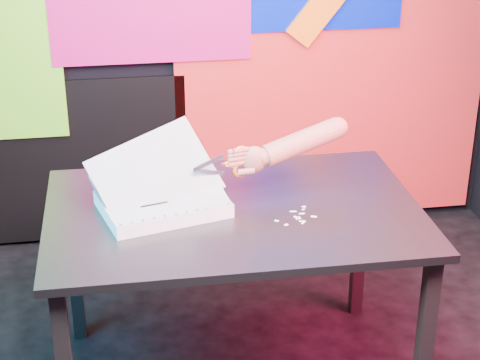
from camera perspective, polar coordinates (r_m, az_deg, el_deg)
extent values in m
cube|color=red|center=(4.10, 6.61, 7.59)|extent=(1.60, 0.02, 1.60)
cube|color=black|center=(4.10, -12.89, 1.20)|extent=(1.30, 0.02, 0.85)
cube|color=black|center=(3.37, -11.75, -5.77)|extent=(0.05, 0.05, 0.72)
cube|color=black|center=(2.90, 12.97, -11.46)|extent=(0.05, 0.05, 0.72)
cube|color=black|center=(3.51, 8.50, -4.26)|extent=(0.05, 0.05, 0.72)
cube|color=#242425|center=(2.87, -0.46, -2.31)|extent=(1.34, 0.89, 0.03)
cube|color=silver|center=(2.86, -5.53, -1.71)|extent=(0.49, 0.41, 0.05)
cube|color=white|center=(2.84, -5.55, -1.24)|extent=(0.48, 0.41, 0.00)
cube|color=white|center=(2.84, -5.55, -1.15)|extent=(0.48, 0.38, 0.13)
cube|color=white|center=(2.85, -5.79, -0.60)|extent=(0.49, 0.37, 0.22)
cube|color=white|center=(2.84, -6.05, 0.37)|extent=(0.50, 0.32, 0.31)
cylinder|color=black|center=(2.67, -8.48, -3.16)|extent=(0.01, 0.01, 0.00)
cylinder|color=black|center=(2.68, -7.69, -3.01)|extent=(0.01, 0.01, 0.00)
cylinder|color=black|center=(2.69, -6.90, -2.86)|extent=(0.01, 0.01, 0.00)
cylinder|color=black|center=(2.70, -6.12, -2.71)|extent=(0.01, 0.01, 0.00)
cylinder|color=black|center=(2.71, -5.35, -2.57)|extent=(0.01, 0.01, 0.00)
cylinder|color=black|center=(2.72, -4.58, -2.42)|extent=(0.01, 0.01, 0.00)
cylinder|color=black|center=(2.73, -3.82, -2.28)|extent=(0.01, 0.01, 0.00)
cylinder|color=black|center=(2.74, -3.07, -2.13)|extent=(0.01, 0.01, 0.00)
cylinder|color=black|center=(2.76, -2.32, -1.99)|extent=(0.01, 0.01, 0.00)
cylinder|color=black|center=(2.77, -1.58, -1.85)|extent=(0.01, 0.01, 0.00)
cylinder|color=black|center=(2.78, -0.85, -1.71)|extent=(0.01, 0.01, 0.00)
cylinder|color=black|center=(2.92, -10.02, -0.76)|extent=(0.01, 0.01, 0.00)
cylinder|color=black|center=(2.93, -9.30, -0.63)|extent=(0.01, 0.01, 0.00)
cylinder|color=black|center=(2.94, -8.58, -0.50)|extent=(0.01, 0.01, 0.00)
cylinder|color=black|center=(2.95, -7.86, -0.37)|extent=(0.01, 0.01, 0.00)
cylinder|color=black|center=(2.96, -7.14, -0.25)|extent=(0.01, 0.01, 0.00)
cylinder|color=black|center=(2.97, -6.43, -0.12)|extent=(0.01, 0.01, 0.00)
cylinder|color=black|center=(2.98, -5.73, 0.00)|extent=(0.01, 0.01, 0.00)
cylinder|color=black|center=(2.99, -5.03, 0.12)|extent=(0.01, 0.01, 0.00)
cylinder|color=black|center=(3.00, -4.34, 0.25)|extent=(0.01, 0.01, 0.00)
cylinder|color=black|center=(3.01, -3.65, 0.37)|extent=(0.01, 0.01, 0.00)
cylinder|color=black|center=(3.02, -2.96, 0.49)|extent=(0.01, 0.01, 0.00)
cube|color=black|center=(2.87, -7.79, -1.12)|extent=(0.08, 0.03, 0.00)
cube|color=black|center=(2.88, -5.34, -0.88)|extent=(0.06, 0.02, 0.00)
cube|color=black|center=(2.79, -6.12, -1.73)|extent=(0.10, 0.04, 0.00)
cube|color=silver|center=(2.84, -2.26, 1.22)|extent=(0.12, 0.03, 0.05)
cube|color=silver|center=(2.86, -2.25, 0.59)|extent=(0.12, 0.03, 0.05)
cylinder|color=silver|center=(2.87, -1.20, 1.09)|extent=(0.01, 0.01, 0.01)
cube|color=orange|center=(2.88, -0.81, 1.03)|extent=(0.05, 0.02, 0.02)
cube|color=orange|center=(2.88, -0.81, 1.29)|extent=(0.05, 0.02, 0.02)
torus|color=orange|center=(2.88, 0.06, 1.86)|extent=(0.06, 0.03, 0.06)
torus|color=orange|center=(2.91, 0.06, 0.77)|extent=(0.06, 0.03, 0.06)
ellipsoid|color=#8A584A|center=(2.92, 0.98, 1.47)|extent=(0.10, 0.06, 0.10)
cylinder|color=#8A584A|center=(2.90, 0.06, 1.24)|extent=(0.08, 0.04, 0.02)
cylinder|color=#8A584A|center=(2.89, 0.06, 1.57)|extent=(0.07, 0.04, 0.02)
cylinder|color=#8A584A|center=(2.88, 0.06, 1.87)|extent=(0.07, 0.04, 0.02)
cylinder|color=#8A584A|center=(2.88, 0.07, 2.13)|extent=(0.06, 0.03, 0.02)
cylinder|color=#8A584A|center=(2.91, 0.44, 0.61)|extent=(0.06, 0.02, 0.03)
cylinder|color=#8A584A|center=(2.93, 1.85, 1.70)|extent=(0.07, 0.08, 0.07)
cylinder|color=#8A584A|center=(2.98, 4.45, 2.74)|extent=(0.33, 0.16, 0.15)
sphere|color=#8A584A|center=(3.04, 6.96, 3.74)|extent=(0.08, 0.08, 0.08)
cube|color=white|center=(2.81, 4.09, -2.68)|extent=(0.03, 0.03, 0.00)
cube|color=white|center=(2.78, 4.41, -2.94)|extent=(0.02, 0.01, 0.00)
cube|color=white|center=(2.84, 4.41, -2.40)|extent=(0.02, 0.01, 0.00)
cube|color=white|center=(2.85, 3.80, -2.24)|extent=(0.02, 0.01, 0.00)
cube|color=white|center=(2.82, 5.27, -2.60)|extent=(0.02, 0.02, 0.00)
cube|color=white|center=(2.87, 4.53, -2.10)|extent=(0.01, 0.01, 0.00)
cube|color=white|center=(2.78, 4.54, -3.02)|extent=(0.02, 0.02, 0.00)
cube|color=white|center=(2.89, 4.56, -1.91)|extent=(0.01, 0.01, 0.00)
cube|color=white|center=(2.78, 2.62, -2.91)|extent=(0.02, 0.02, 0.00)
cube|color=white|center=(2.76, 3.31, -3.19)|extent=(0.02, 0.01, 0.00)
cube|color=white|center=(2.81, 4.14, -2.71)|extent=(0.02, 0.02, 0.00)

